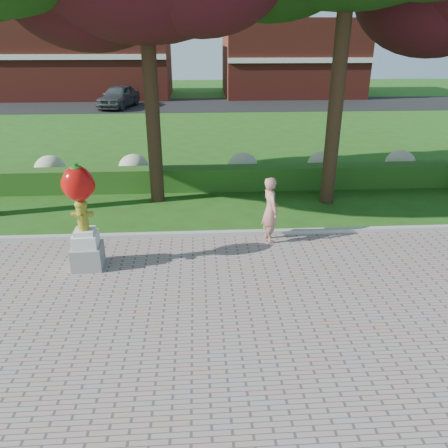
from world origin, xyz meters
The scene contains 10 objects.
ground centered at (0.00, 0.00, 0.00)m, with size 100.00×100.00×0.00m, color #244B12.
curb centered at (0.00, 3.00, 0.07)m, with size 40.00×0.18×0.15m, color #ADADA5.
lawn_hedge centered at (0.00, 7.00, 0.40)m, with size 24.00×0.70×0.80m, color #214915.
hydrangea_row centered at (0.57, 8.00, 0.55)m, with size 20.10×1.10×0.99m.
street centered at (0.00, 28.00, 0.01)m, with size 50.00×8.00×0.02m, color black.
building_left centered at (-10.00, 34.00, 3.50)m, with size 14.00×8.00×7.00m, color maroon.
building_right centered at (8.00, 34.00, 3.20)m, with size 12.00×8.00×6.40m, color maroon.
hydrant_sculpture centered at (-3.23, 1.44, 1.35)m, with size 0.72×0.70×2.47m.
woman centered at (1.16, 2.60, 0.90)m, with size 0.63×0.41×1.72m, color tan.
parked_car centered at (-6.51, 26.76, 0.85)m, with size 1.95×4.86×1.66m, color #3E4246.
Camera 1 is at (-0.66, -7.65, 4.94)m, focal length 35.00 mm.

